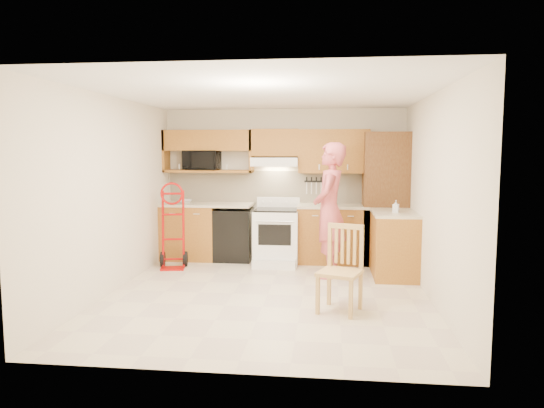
% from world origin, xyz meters
% --- Properties ---
extents(floor, '(4.00, 4.50, 0.02)m').
position_xyz_m(floor, '(0.00, 0.00, -0.01)').
color(floor, '#C2B09A').
rests_on(floor, ground).
extents(ceiling, '(4.00, 4.50, 0.02)m').
position_xyz_m(ceiling, '(0.00, 0.00, 2.51)').
color(ceiling, white).
rests_on(ceiling, ground).
extents(wall_back, '(4.00, 0.02, 2.50)m').
position_xyz_m(wall_back, '(0.00, 2.26, 1.25)').
color(wall_back, beige).
rests_on(wall_back, ground).
extents(wall_front, '(4.00, 0.02, 2.50)m').
position_xyz_m(wall_front, '(0.00, -2.26, 1.25)').
color(wall_front, beige).
rests_on(wall_front, ground).
extents(wall_left, '(0.02, 4.50, 2.50)m').
position_xyz_m(wall_left, '(-2.01, 0.00, 1.25)').
color(wall_left, beige).
rests_on(wall_left, ground).
extents(wall_right, '(0.02, 4.50, 2.50)m').
position_xyz_m(wall_right, '(2.01, 0.00, 1.25)').
color(wall_right, beige).
rests_on(wall_right, ground).
extents(backsplash, '(3.92, 0.03, 0.55)m').
position_xyz_m(backsplash, '(0.00, 2.23, 1.20)').
color(backsplash, beige).
rests_on(backsplash, wall_back).
extents(lower_cab_left, '(0.90, 0.60, 0.90)m').
position_xyz_m(lower_cab_left, '(-1.55, 1.95, 0.45)').
color(lower_cab_left, '#9E6923').
rests_on(lower_cab_left, ground).
extents(dishwasher, '(0.60, 0.60, 0.85)m').
position_xyz_m(dishwasher, '(-0.80, 1.95, 0.42)').
color(dishwasher, black).
rests_on(dishwasher, ground).
extents(lower_cab_right, '(1.14, 0.60, 0.90)m').
position_xyz_m(lower_cab_right, '(0.83, 1.95, 0.45)').
color(lower_cab_right, '#9E6923').
rests_on(lower_cab_right, ground).
extents(countertop_left, '(1.50, 0.63, 0.04)m').
position_xyz_m(countertop_left, '(-1.25, 1.95, 0.92)').
color(countertop_left, '#BAB095').
rests_on(countertop_left, lower_cab_left).
extents(countertop_right, '(1.14, 0.63, 0.04)m').
position_xyz_m(countertop_right, '(0.83, 1.95, 0.92)').
color(countertop_right, '#BAB095').
rests_on(countertop_right, lower_cab_right).
extents(cab_return_right, '(0.60, 1.00, 0.90)m').
position_xyz_m(cab_return_right, '(1.70, 1.15, 0.45)').
color(cab_return_right, '#9E6923').
rests_on(cab_return_right, ground).
extents(countertop_return, '(0.63, 1.00, 0.04)m').
position_xyz_m(countertop_return, '(1.70, 1.15, 0.92)').
color(countertop_return, '#BAB095').
rests_on(countertop_return, cab_return_right).
extents(pantry_tall, '(0.70, 0.60, 2.10)m').
position_xyz_m(pantry_tall, '(1.65, 1.95, 1.05)').
color(pantry_tall, brown).
rests_on(pantry_tall, ground).
extents(upper_cab_left, '(1.50, 0.33, 0.34)m').
position_xyz_m(upper_cab_left, '(-1.25, 2.08, 1.98)').
color(upper_cab_left, '#9E6923').
rests_on(upper_cab_left, wall_back).
extents(upper_shelf_mw, '(1.50, 0.33, 0.04)m').
position_xyz_m(upper_shelf_mw, '(-1.25, 2.08, 1.47)').
color(upper_shelf_mw, '#9E6923').
rests_on(upper_shelf_mw, wall_back).
extents(upper_cab_center, '(0.76, 0.33, 0.44)m').
position_xyz_m(upper_cab_center, '(-0.12, 2.08, 1.94)').
color(upper_cab_center, '#9E6923').
rests_on(upper_cab_center, wall_back).
extents(upper_cab_right, '(1.14, 0.33, 0.70)m').
position_xyz_m(upper_cab_right, '(0.83, 2.08, 1.80)').
color(upper_cab_right, '#9E6923').
rests_on(upper_cab_right, wall_back).
extents(range_hood, '(0.76, 0.46, 0.14)m').
position_xyz_m(range_hood, '(-0.12, 2.02, 1.63)').
color(range_hood, white).
rests_on(range_hood, wall_back).
extents(knife_strip, '(0.40, 0.05, 0.29)m').
position_xyz_m(knife_strip, '(0.55, 2.21, 1.24)').
color(knife_strip, black).
rests_on(knife_strip, backsplash).
extents(microwave, '(0.60, 0.41, 0.32)m').
position_xyz_m(microwave, '(-1.36, 2.08, 1.65)').
color(microwave, black).
rests_on(microwave, upper_shelf_mw).
extents(range, '(0.71, 0.93, 1.04)m').
position_xyz_m(range, '(-0.07, 1.72, 0.52)').
color(range, white).
rests_on(range, ground).
extents(person, '(0.57, 0.77, 1.93)m').
position_xyz_m(person, '(0.77, 1.02, 0.96)').
color(person, '#C25055').
rests_on(person, ground).
extents(hand_truck, '(0.54, 0.51, 1.20)m').
position_xyz_m(hand_truck, '(-1.63, 1.26, 0.60)').
color(hand_truck, '#A90A08').
rests_on(hand_truck, ground).
extents(dining_chair, '(0.57, 0.60, 0.98)m').
position_xyz_m(dining_chair, '(0.89, -0.57, 0.49)').
color(dining_chair, tan).
rests_on(dining_chair, ground).
extents(soap_bottle, '(0.10, 0.10, 0.18)m').
position_xyz_m(soap_bottle, '(1.70, 1.05, 1.03)').
color(soap_bottle, white).
rests_on(soap_bottle, countertop_return).
extents(bowl, '(0.31, 0.31, 0.06)m').
position_xyz_m(bowl, '(-1.63, 1.95, 0.97)').
color(bowl, white).
rests_on(bowl, countertop_left).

